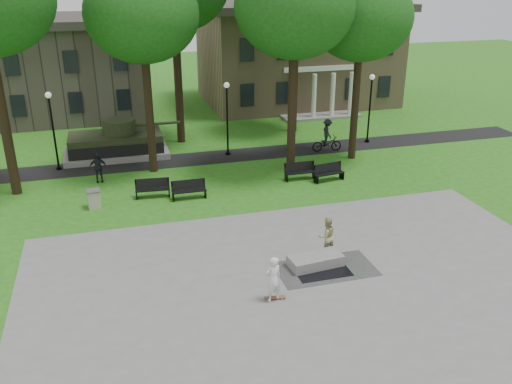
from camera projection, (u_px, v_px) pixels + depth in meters
ground at (279, 239)px, 24.36m from camera, size 120.00×120.00×0.00m
plaza at (321, 299)px, 19.92m from camera, size 22.00×16.00×0.02m
footpath at (222, 156)px, 35.03m from camera, size 44.00×2.60×0.01m
building_right at (296, 52)px, 48.33m from camera, size 17.00×12.00×8.60m
building_left at (49, 71)px, 43.78m from camera, size 15.00×10.00×7.20m
tree_1 at (142, 15)px, 29.14m from camera, size 6.20×6.20×11.63m
tree_2 at (295, 8)px, 29.24m from camera, size 6.60×6.60×12.16m
tree_3 at (361, 18)px, 31.54m from camera, size 6.00×6.00×11.19m
lamp_left at (53, 125)px, 31.71m from camera, size 0.36×0.36×4.73m
lamp_mid at (227, 113)px, 34.36m from camera, size 0.36×0.36×4.73m
lamp_right at (370, 103)px, 36.88m from camera, size 0.36×0.36×4.73m
tank_monument at (117, 143)px, 34.86m from camera, size 7.45×3.40×2.40m
puddle at (323, 272)px, 21.67m from camera, size 2.20×1.20×0.00m
concrete_block at (315, 261)px, 22.08m from camera, size 2.29×1.21×0.45m
skateboard at (275, 298)px, 19.90m from camera, size 0.80×0.30×0.07m
skateboarder at (273, 279)px, 19.51m from camera, size 0.74×0.59×1.78m
friend_watching at (327, 236)px, 22.78m from camera, size 0.90×0.75×1.66m
pedestrian_walker at (98, 168)px, 30.56m from camera, size 1.02×0.43×1.73m
cyclist at (327, 138)px, 35.76m from camera, size 2.03×1.17×2.18m
park_bench_0 at (152, 188)px, 28.67m from camera, size 1.83×0.67×1.00m
park_bench_1 at (189, 189)px, 28.49m from camera, size 1.80×0.52×1.00m
park_bench_2 at (300, 171)px, 31.08m from camera, size 1.80×0.53×1.00m
park_bench_3 at (329, 172)px, 30.91m from camera, size 1.85×0.78×1.00m
trash_bin at (94, 199)px, 27.38m from camera, size 0.75×0.75×0.96m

